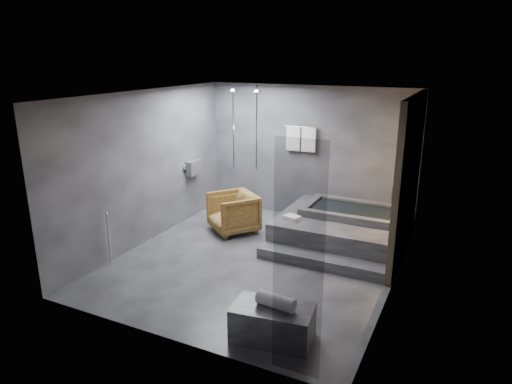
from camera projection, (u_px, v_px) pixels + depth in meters
The scene contains 7 objects.
room at pixel (285, 162), 7.37m from camera, with size 5.00×5.04×2.82m.
tub_deck at pixel (341, 229), 8.57m from camera, with size 2.20×2.00×0.50m, color #303032.
tub_step at pixel (321, 261), 7.60m from camera, with size 2.20×0.36×0.18m, color #303032.
concrete_bench at pixel (273, 323), 5.62m from camera, with size 0.99×0.54×0.44m, color #313133.
driftwood_chair at pixel (233, 213), 9.01m from camera, with size 0.84×0.86×0.78m, color #483012.
rolled_towel at pixel (276, 301), 5.52m from camera, with size 0.18×0.18×0.49m, color silver.
deck_towel at pixel (292, 218), 8.32m from camera, with size 0.28×0.21×0.07m, color white.
Camera 1 is at (3.11, -6.44, 3.41)m, focal length 32.00 mm.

